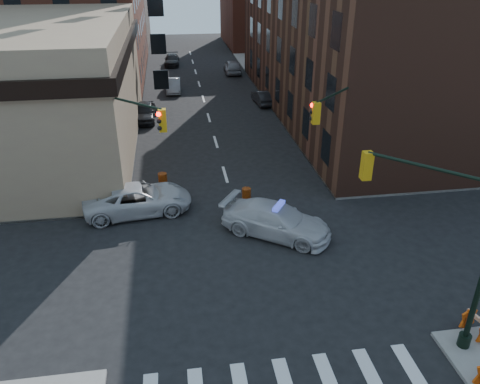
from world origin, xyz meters
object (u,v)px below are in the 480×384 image
object	(u,v)px
parked_car_wnear	(145,112)
pedestrian_b	(70,197)
pickup	(138,199)
parked_car_wfar	(173,86)
barricade_se_a	(477,325)
parked_car_enear	(263,97)
pedestrian_a	(100,194)
barrel_bank	(163,181)
police_car	(276,220)
barricade_nw_a	(118,199)
barrel_road	(246,195)

from	to	relation	value
parked_car_wnear	pedestrian_b	bearing A→B (deg)	-99.70
pickup	parked_car_wfar	distance (m)	25.40
pedestrian_b	barricade_se_a	bearing A→B (deg)	-21.95
parked_car_enear	barricade_se_a	world-z (taller)	parked_car_enear
pedestrian_a	barrel_bank	world-z (taller)	pedestrian_a
police_car	pedestrian_b	bearing A→B (deg)	105.31
police_car	parked_car_wnear	xyz separation A→B (m)	(-7.22, 19.65, -0.05)
parked_car_enear	barricade_nw_a	size ratio (longest dim) A/B	2.95
parked_car_wfar	barricade_nw_a	xyz separation A→B (m)	(-3.66, -24.83, -0.02)
parked_car_enear	pedestrian_a	xyz separation A→B (m)	(-12.86, -19.43, 0.50)
parked_car_wfar	barricade_se_a	size ratio (longest dim) A/B	3.77
pedestrian_a	barricade_se_a	xyz separation A→B (m)	(14.91, -11.82, -0.59)
parked_car_wfar	pedestrian_a	xyz separation A→B (m)	(-4.51, -25.07, 0.48)
barrel_bank	pickup	bearing A→B (deg)	-115.14
parked_car_wfar	barrel_bank	size ratio (longest dim) A/B	4.25
barricade_se_a	barricade_nw_a	xyz separation A→B (m)	(-14.06, 12.07, 0.09)
parked_car_wnear	parked_car_enear	size ratio (longest dim) A/B	1.15
pickup	barricade_nw_a	size ratio (longest dim) A/B	4.41
police_car	pedestrian_a	xyz separation A→B (m)	(-9.07, 3.62, 0.33)
pedestrian_a	barricade_se_a	size ratio (longest dim) A/B	1.85
barrel_bank	pedestrian_b	bearing A→B (deg)	-151.81
police_car	barricade_nw_a	world-z (taller)	police_car
pickup	barrel_road	bearing A→B (deg)	-95.60
pedestrian_a	barricade_se_a	distance (m)	19.04
pickup	pedestrian_b	distance (m)	3.65
parked_car_wfar	barrel_bank	xyz separation A→B (m)	(-1.17, -22.40, -0.19)
parked_car_wfar	barrel_bank	world-z (taller)	parked_car_wfar
parked_car_enear	pickup	bearing A→B (deg)	56.31
barrel_road	barrel_bank	xyz separation A→B (m)	(-4.77, 2.67, 0.03)
parked_car_wnear	barrel_road	xyz separation A→B (m)	(6.26, -16.03, -0.31)
police_car	barrel_road	xyz separation A→B (m)	(-0.95, 3.62, -0.37)
parked_car_enear	barrel_road	world-z (taller)	parked_car_enear
barrel_road	barricade_se_a	world-z (taller)	barricade_se_a
parked_car_enear	barricade_nw_a	world-z (taller)	parked_car_enear
parked_car_enear	barrel_road	bearing A→B (deg)	71.55
pedestrian_b	barricade_nw_a	size ratio (longest dim) A/B	1.47
parked_car_wnear	pedestrian_b	world-z (taller)	pedestrian_b
barrel_road	barrel_bank	world-z (taller)	barrel_bank
pedestrian_b	barricade_se_a	xyz separation A→B (m)	(16.55, -11.82, -0.58)
barricade_nw_a	parked_car_enear	bearing A→B (deg)	71.21
pickup	pedestrian_b	size ratio (longest dim) A/B	3.00
police_car	pedestrian_b	distance (m)	11.31
parked_car_wnear	police_car	bearing A→B (deg)	-67.25
pedestrian_a	barrel_bank	size ratio (longest dim) A/B	2.08
police_car	pickup	size ratio (longest dim) A/B	0.96
parked_car_enear	barrel_bank	world-z (taller)	parked_car_enear
police_car	barrel_road	bearing A→B (deg)	48.72
police_car	barricade_nw_a	xyz separation A→B (m)	(-8.22, 3.86, -0.17)
pedestrian_b	barrel_bank	distance (m)	5.69
pickup	barrel_bank	bearing A→B (deg)	-32.61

